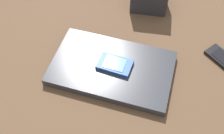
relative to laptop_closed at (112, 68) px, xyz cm
name	(u,v)px	position (x,y,z in cm)	size (l,w,h in cm)	color
desk_surface	(129,74)	(5.26, 0.14, -2.75)	(120.00, 80.00, 3.00)	brown
laptop_closed	(112,68)	(0.00, 0.00, 0.00)	(35.24, 21.26, 2.49)	#33353D
cell_phone_on_laptop	(115,66)	(0.80, -0.34, 1.87)	(11.20, 8.76, 1.33)	#1E479E
cell_phone_on_desk	(223,59)	(33.89, 5.57, -0.66)	(10.78, 11.57, 1.24)	black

